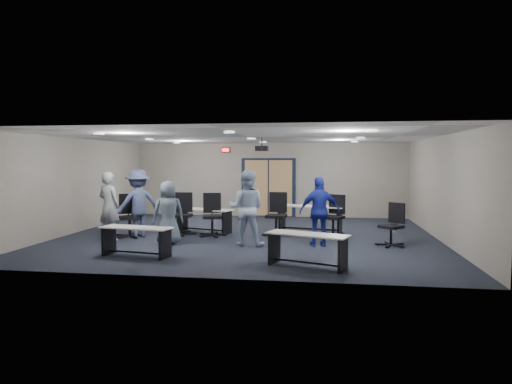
# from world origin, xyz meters

# --- Properties ---
(floor) EXTENTS (10.00, 10.00, 0.00)m
(floor) POSITION_xyz_m (0.00, 0.00, 0.00)
(floor) COLOR black
(floor) RESTS_ON ground
(back_wall) EXTENTS (10.00, 0.04, 2.70)m
(back_wall) POSITION_xyz_m (0.00, 4.50, 1.35)
(back_wall) COLOR gray
(back_wall) RESTS_ON floor
(front_wall) EXTENTS (10.00, 0.04, 2.70)m
(front_wall) POSITION_xyz_m (0.00, -4.50, 1.35)
(front_wall) COLOR gray
(front_wall) RESTS_ON floor
(left_wall) EXTENTS (0.04, 9.00, 2.70)m
(left_wall) POSITION_xyz_m (-5.00, 0.00, 1.35)
(left_wall) COLOR gray
(left_wall) RESTS_ON floor
(right_wall) EXTENTS (0.04, 9.00, 2.70)m
(right_wall) POSITION_xyz_m (5.00, 0.00, 1.35)
(right_wall) COLOR gray
(right_wall) RESTS_ON floor
(ceiling) EXTENTS (10.00, 9.00, 0.04)m
(ceiling) POSITION_xyz_m (0.00, 0.00, 2.70)
(ceiling) COLOR white
(ceiling) RESTS_ON back_wall
(double_door) EXTENTS (2.00, 0.07, 2.20)m
(double_door) POSITION_xyz_m (0.00, 4.46, 1.05)
(double_door) COLOR black
(double_door) RESTS_ON back_wall
(exit_sign) EXTENTS (0.32, 0.07, 0.18)m
(exit_sign) POSITION_xyz_m (-1.60, 4.44, 2.45)
(exit_sign) COLOR black
(exit_sign) RESTS_ON back_wall
(ceiling_projector) EXTENTS (0.35, 0.32, 0.37)m
(ceiling_projector) POSITION_xyz_m (0.30, 0.50, 2.40)
(ceiling_projector) COLOR black
(ceiling_projector) RESTS_ON ceiling
(ceiling_can_lights) EXTENTS (6.24, 5.74, 0.02)m
(ceiling_can_lights) POSITION_xyz_m (0.00, 0.25, 2.67)
(ceiling_can_lights) COLOR silver
(ceiling_can_lights) RESTS_ON ceiling
(table_front_left) EXTENTS (1.64, 0.78, 0.64)m
(table_front_left) POSITION_xyz_m (-1.96, -2.95, 0.44)
(table_front_left) COLOR silver
(table_front_left) RESTS_ON floor
(table_front_right) EXTENTS (1.70, 1.06, 0.65)m
(table_front_right) POSITION_xyz_m (1.72, -3.39, 0.45)
(table_front_right) COLOR silver
(table_front_right) RESTS_ON floor
(table_back_left) EXTENTS (1.76, 1.01, 0.93)m
(table_back_left) POSITION_xyz_m (-1.37, 0.44, 0.47)
(table_back_left) COLOR silver
(table_back_left) RESTS_ON floor
(table_back_right) EXTENTS (1.99, 0.98, 0.90)m
(table_back_right) POSITION_xyz_m (1.66, 0.90, 0.53)
(table_back_right) COLOR silver
(table_back_right) RESTS_ON floor
(chair_back_a) EXTENTS (0.77, 0.77, 1.17)m
(chair_back_a) POSITION_xyz_m (-1.88, -0.04, 0.58)
(chair_back_a) COLOR black
(chair_back_a) RESTS_ON floor
(chair_back_b) EXTENTS (0.90, 0.90, 1.17)m
(chair_back_b) POSITION_xyz_m (-0.97, -0.16, 0.59)
(chair_back_b) COLOR black
(chair_back_b) RESTS_ON floor
(chair_back_c) EXTENTS (0.83, 0.83, 1.19)m
(chair_back_c) POSITION_xyz_m (0.74, 0.18, 0.59)
(chair_back_c) COLOR black
(chair_back_c) RESTS_ON floor
(chair_back_d) EXTENTS (0.95, 0.95, 1.13)m
(chair_back_d) POSITION_xyz_m (2.29, 0.33, 0.56)
(chair_back_d) COLOR black
(chair_back_d) RESTS_ON floor
(chair_loose_left) EXTENTS (1.00, 1.00, 1.16)m
(chair_loose_left) POSITION_xyz_m (-3.15, -0.62, 0.58)
(chair_loose_left) COLOR black
(chair_loose_left) RESTS_ON floor
(chair_loose_right) EXTENTS (0.93, 0.93, 1.04)m
(chair_loose_right) POSITION_xyz_m (3.64, -0.95, 0.52)
(chair_loose_right) COLOR black
(chair_loose_right) RESTS_ON floor
(person_gray) EXTENTS (0.75, 0.61, 1.78)m
(person_gray) POSITION_xyz_m (-3.46, -1.16, 0.89)
(person_gray) COLOR gray
(person_gray) RESTS_ON floor
(person_plaid) EXTENTS (0.91, 0.79, 1.58)m
(person_plaid) POSITION_xyz_m (-1.74, -1.51, 0.79)
(person_plaid) COLOR slate
(person_plaid) RESTS_ON floor
(person_lightblue) EXTENTS (0.91, 0.72, 1.83)m
(person_lightblue) POSITION_xyz_m (0.18, -1.33, 0.92)
(person_lightblue) COLOR #A7BBDD
(person_lightblue) RESTS_ON floor
(person_navy) EXTENTS (1.05, 0.60, 1.68)m
(person_navy) POSITION_xyz_m (1.94, -1.16, 0.84)
(person_navy) COLOR #1B2696
(person_navy) RESTS_ON floor
(person_back) EXTENTS (1.34, 1.28, 1.83)m
(person_back) POSITION_xyz_m (-2.93, -0.56, 0.92)
(person_back) COLOR #414B75
(person_back) RESTS_ON floor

